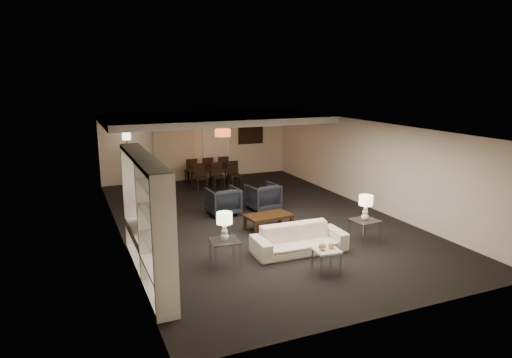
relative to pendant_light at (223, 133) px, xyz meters
The scene contains 35 objects.
floor 4.00m from the pendant_light, 94.90° to the right, with size 11.00×11.00×0.00m, color black.
ceiling 3.56m from the pendant_light, 94.90° to the right, with size 7.00×11.00×0.02m, color silver.
wall_back 2.13m from the pendant_light, 98.53° to the left, with size 7.00×0.02×2.50m, color beige.
wall_front 9.03m from the pendant_light, 91.91° to the right, with size 7.00×0.02×2.50m, color beige.
wall_left 5.21m from the pendant_light, 137.35° to the right, with size 0.02×11.00×2.50m, color beige.
wall_right 4.79m from the pendant_light, 47.56° to the right, with size 0.02×11.00×2.50m, color beige.
ceiling_soffit 0.57m from the pendant_light, behind, with size 7.00×4.00×0.20m, color silver.
curtains 2.38m from the pendant_light, 122.01° to the left, with size 1.50×0.12×2.40m, color beige.
door 2.19m from the pendant_light, 78.52° to the left, with size 0.90×0.05×2.10m, color silver.
painting 2.69m from the pendant_light, 47.44° to the left, with size 0.95×0.04×0.65m, color #142D38.
media_unit 7.13m from the pendant_light, 120.62° to the right, with size 0.38×3.40×2.35m, color white, non-canonical shape.
pendant_light is the anchor object (origin of this frame).
sofa 6.28m from the pendant_light, 93.52° to the right, with size 2.04×0.80×0.60m, color beige.
coffee_table 4.79m from the pendant_light, 94.79° to the right, with size 1.12×0.65×0.40m, color black, non-canonical shape.
armchair_left 3.30m from the pendant_light, 109.47° to the right, with size 0.81×0.83×0.76m, color black.
armchair_right 3.16m from the pendant_light, 85.28° to the right, with size 0.81×0.83×0.76m, color black.
side_table_left 6.61m from the pendant_light, 108.91° to the right, with size 0.56×0.56×0.52m, color white, non-canonical shape.
side_table_right 6.41m from the pendant_light, 77.63° to the right, with size 0.56×0.56×0.52m, color silver, non-canonical shape.
table_lamp_left 6.49m from the pendant_light, 108.91° to the right, with size 0.32×0.32×0.58m, color beige, non-canonical shape.
table_lamp_right 6.29m from the pendant_light, 77.63° to the right, with size 0.32×0.32×0.58m, color white, non-canonical shape.
marble_table 7.36m from the pendant_light, 92.98° to the right, with size 0.47×0.47×0.47m, color white, non-canonical shape.
gold_gourd_a 7.30m from the pendant_light, 93.78° to the right, with size 0.15×0.15×0.15m, color tan.
gold_gourd_b 7.29m from the pendant_light, 92.18° to the right, with size 0.13×0.13×0.13m, color tan.
television 6.42m from the pendant_light, 124.22° to the right, with size 0.14×1.06×0.61m, color black.
vase_blue 8.26m from the pendant_light, 116.03° to the right, with size 0.16×0.16×0.17m, color #224597.
vase_amber 7.73m from the pendant_light, 117.85° to the right, with size 0.15×0.15×0.16m, color #D38846.
floor_speaker 6.21m from the pendant_light, 121.34° to the right, with size 0.10×0.10×0.95m, color black.
dining_table 1.79m from the pendant_light, 101.89° to the left, with size 1.71×0.95×0.60m, color black.
chair_nl 1.66m from the pendant_light, behind, with size 0.41×0.41×0.89m, color black, non-canonical shape.
chair_nm 1.49m from the pendant_light, 146.31° to the left, with size 0.41×0.41×0.89m, color black, non-canonical shape.
chair_nr 1.54m from the pendant_light, 13.54° to the left, with size 0.41×0.41×0.89m, color black, non-canonical shape.
chair_fl 2.17m from the pendant_light, 118.37° to the left, with size 0.41×0.41×0.89m, color black, non-canonical shape.
chair_fm 2.04m from the pendant_light, 96.46° to the left, with size 0.41×0.41×0.89m, color black, non-canonical shape.
chair_fr 2.08m from the pendant_light, 72.60° to the left, with size 0.41×0.41×0.89m, color black, non-canonical shape.
floor_lamp 3.41m from the pendant_light, 152.95° to the left, with size 0.28×0.28×1.91m, color black, non-canonical shape.
Camera 1 is at (-4.59, -10.76, 3.73)m, focal length 32.00 mm.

